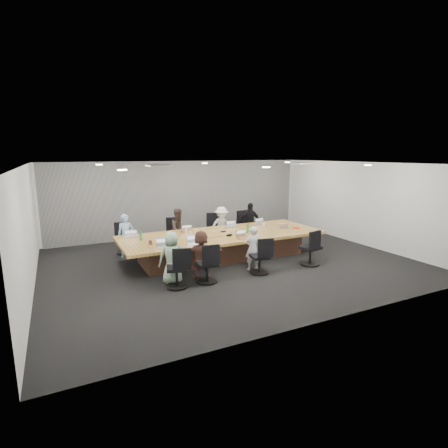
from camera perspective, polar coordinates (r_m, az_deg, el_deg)
name	(u,v)px	position (r m, az deg, el deg)	size (l,w,h in m)	color
floor	(230,262)	(10.13, 0.99, -6.24)	(10.00, 8.00, 0.00)	black
ceiling	(230,164)	(9.65, 1.05, 9.80)	(10.00, 8.00, 0.00)	white
wall_back	(183,198)	(13.44, -6.74, 4.20)	(10.00, 2.80, 0.00)	silver
wall_front	(331,249)	(6.57, 17.06, -3.85)	(10.00, 2.80, 0.00)	silver
wall_left	(27,231)	(8.79, -29.48, -1.05)	(8.00, 2.80, 0.00)	silver
wall_right	(360,203)	(12.83, 21.39, 3.15)	(8.00, 2.80, 0.00)	silver
curtain	(184,198)	(13.37, -6.62, 4.16)	(9.80, 0.04, 2.80)	gray
conference_table	(223,245)	(10.45, -0.24, -3.39)	(6.00, 2.20, 0.74)	#523224
chair_0	(124,242)	(11.28, -15.97, -2.87)	(0.50, 0.50, 0.75)	black
chair_1	(176,236)	(11.66, -7.85, -1.97)	(0.53, 0.53, 0.79)	black
chair_2	(217,231)	(12.19, -1.11, -1.08)	(0.59, 0.59, 0.87)	black
chair_3	(245,228)	(12.68, 3.41, -0.60)	(0.59, 0.59, 0.87)	black
chair_4	(177,272)	(8.22, -7.74, -7.70)	(0.53, 0.53, 0.78)	black
chair_5	(207,267)	(8.48, -2.81, -7.03)	(0.53, 0.53, 0.78)	black
chair_6	(259,259)	(9.13, 5.81, -5.77)	(0.52, 0.52, 0.77)	black
chair_7	(310,250)	(10.06, 13.93, -4.21)	(0.57, 0.57, 0.84)	black
person_0	(126,236)	(10.88, -15.73, -1.86)	(0.48, 0.31, 1.31)	#93BADF
laptop_0	(129,236)	(10.33, -15.20, -1.98)	(0.34, 0.23, 0.02)	#B2B2B7
person_1	(179,230)	(11.27, -7.34, -0.93)	(0.66, 0.51, 1.36)	#382C28
laptop_1	(185,231)	(10.75, -6.41, -1.13)	(0.32, 0.22, 0.02)	#8C6647
person_2	(222,226)	(11.83, -0.40, -0.35)	(0.85, 0.49, 1.31)	silver
laptop_2	(229,227)	(11.33, 0.80, -0.41)	(0.32, 0.22, 0.02)	#B2B2B7
person_3	(250,222)	(12.33, 4.22, 0.27)	(0.81, 0.34, 1.39)	black
laptop_3	(258,224)	(11.85, 5.55, 0.07)	(0.34, 0.23, 0.02)	#B2B2B7
person_4	(172,257)	(8.47, -8.53, -5.43)	(0.62, 0.41, 1.27)	#8DB194
laptop_4	(165,247)	(8.94, -9.61, -3.80)	(0.35, 0.24, 0.02)	#B2B2B7
person_5	(201,254)	(8.72, -3.73, -4.98)	(1.14, 0.36, 1.23)	brown
laptop_5	(193,244)	(9.18, -5.04, -3.29)	(0.30, 0.21, 0.02)	#B2B2B7
person_6	(253,248)	(9.36, 4.71, -3.96)	(0.44, 0.29, 1.19)	silver
laptop_6	(243,238)	(9.78, 3.09, -2.34)	(0.34, 0.23, 0.02)	#8C6647
bottle_green_left	(141,236)	(9.81, -13.45, -1.93)	(0.07, 0.07, 0.24)	#2D863F
bottle_green_right	(248,229)	(10.43, 3.89, -0.77)	(0.07, 0.07, 0.27)	#2D863F
bottle_clear	(186,232)	(10.20, -6.16, -1.23)	(0.07, 0.07, 0.22)	silver
cup_white_far	(190,233)	(10.31, -5.50, -1.41)	(0.08, 0.08, 0.10)	white
cup_white_near	(264,225)	(11.45, 6.48, -0.14)	(0.08, 0.08, 0.10)	white
mug_brown	(151,242)	(9.33, -11.90, -2.94)	(0.10, 0.10, 0.12)	brown
mic_left	(196,238)	(9.74, -4.52, -2.38)	(0.15, 0.10, 0.03)	black
mic_right	(223,231)	(10.59, -0.11, -1.23)	(0.13, 0.09, 0.03)	black
stapler	(229,235)	(10.05, 0.85, -1.82)	(0.16, 0.04, 0.06)	black
canvas_bag	(282,226)	(11.26, 9.53, -0.29)	(0.29, 0.18, 0.15)	tan
snack_packet	(296,228)	(11.32, 11.73, -0.60)	(0.19, 0.12, 0.04)	#CE410E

